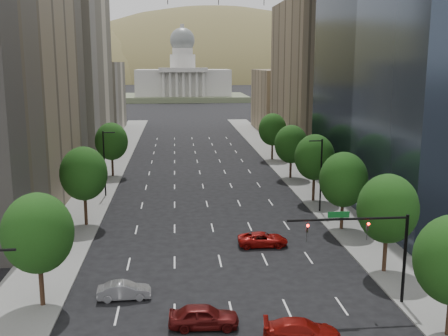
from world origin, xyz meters
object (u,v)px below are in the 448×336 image
object	(u,v)px
car_maroon	(204,316)
capitol	(183,82)
traffic_signal	(374,240)
car_silver	(124,291)
car_red_far	(263,239)
car_red_near	(302,331)

from	to	relation	value
car_maroon	capitol	bearing A→B (deg)	2.29
traffic_signal	car_silver	size ratio (longest dim) A/B	2.22
car_maroon	car_red_far	world-z (taller)	car_maroon
car_red_near	car_red_far	bearing A→B (deg)	6.14
traffic_signal	car_red_near	bearing A→B (deg)	-143.48
capitol	car_red_near	xyz separation A→B (m)	(4.15, -224.43, -7.84)
traffic_signal	car_maroon	size ratio (longest dim) A/B	1.89
car_red_near	car_maroon	distance (m)	6.75
capitol	car_maroon	distance (m)	222.16
traffic_signal	car_maroon	distance (m)	13.60
car_red_near	car_red_far	world-z (taller)	car_red_near
car_maroon	car_silver	distance (m)	7.77
car_maroon	car_silver	world-z (taller)	car_maroon
capitol	car_red_near	bearing A→B (deg)	-88.94
traffic_signal	car_silver	world-z (taller)	traffic_signal
traffic_signal	car_red_near	size ratio (longest dim) A/B	1.80
car_maroon	traffic_signal	bearing A→B (deg)	-76.86
capitol	car_maroon	xyz separation A→B (m)	(-2.15, -222.01, -7.75)
capitol	car_maroon	bearing A→B (deg)	-90.56
car_red_near	car_silver	world-z (taller)	car_red_near
car_maroon	car_red_near	bearing A→B (deg)	-108.16
capitol	car_maroon	size ratio (longest dim) A/B	12.41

